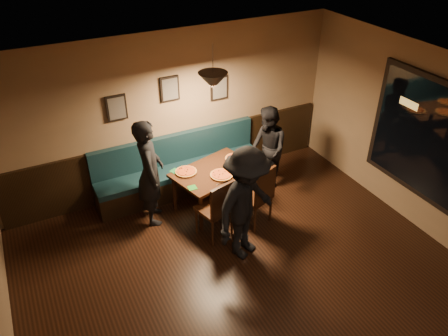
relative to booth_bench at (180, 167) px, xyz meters
name	(u,v)px	position (x,y,z in m)	size (l,w,h in m)	color
floor	(279,321)	(0.00, -3.20, -0.50)	(7.00, 7.00, 0.00)	black
ceiling	(299,121)	(0.00, -3.20, 2.30)	(7.00, 7.00, 0.00)	silver
wall_back	(171,113)	(0.00, 0.30, 0.90)	(6.00, 6.00, 0.00)	#8C704F
wainscot	(175,160)	(0.00, 0.27, 0.00)	(5.88, 0.06, 1.00)	black
booth_bench	(180,167)	(0.00, 0.00, 0.00)	(3.00, 0.60, 1.00)	#0F232D
window_frame	(442,147)	(2.96, -2.70, 1.00)	(0.06, 2.56, 1.86)	black
window_glass	(441,148)	(2.93, -2.70, 1.00)	(2.40, 2.40, 0.00)	black
picture_left	(117,108)	(-0.90, 0.27, 1.20)	(0.32, 0.04, 0.42)	black
picture_center	(170,89)	(0.00, 0.27, 1.35)	(0.32, 0.04, 0.42)	black
picture_right	(219,88)	(0.90, 0.27, 1.20)	(0.32, 0.04, 0.42)	black
pendant_lamp	(213,81)	(0.34, -0.66, 1.75)	(0.44, 0.44, 0.25)	black
dining_table	(215,188)	(0.34, -0.66, -0.15)	(1.32, 0.85, 0.71)	black
chair_near_left	(214,208)	(0.01, -1.33, 0.01)	(0.45, 0.45, 1.03)	black
chair_near_right	(254,195)	(0.70, -1.34, 0.03)	(0.47, 0.47, 1.06)	black
diner_left	(150,173)	(-0.70, -0.53, 0.39)	(0.65, 0.43, 1.78)	black
diner_right	(268,149)	(1.42, -0.56, 0.27)	(0.75, 0.58, 1.54)	black
diner_front	(246,204)	(0.23, -1.91, 0.39)	(1.15, 0.66, 1.77)	black
pizza_a	(186,172)	(-0.10, -0.52, 0.23)	(0.35, 0.35, 0.04)	orange
pizza_b	(222,175)	(0.37, -0.87, 0.23)	(0.37, 0.37, 0.04)	#C37724
pizza_c	(236,159)	(0.81, -0.53, 0.23)	(0.37, 0.37, 0.04)	#C76025
soda_glass	(257,167)	(0.95, -1.00, 0.28)	(0.07, 0.07, 0.15)	black
tabasco_bottle	(240,161)	(0.81, -0.68, 0.27)	(0.03, 0.03, 0.13)	#970B05
napkin_a	(175,171)	(-0.24, -0.39, 0.21)	(0.14, 0.14, 0.01)	#1D6D34
napkin_b	(192,188)	(-0.18, -0.96, 0.21)	(0.13, 0.13, 0.01)	#207821
cutlery_set	(227,182)	(0.36, -1.07, 0.21)	(0.02, 0.20, 0.00)	silver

